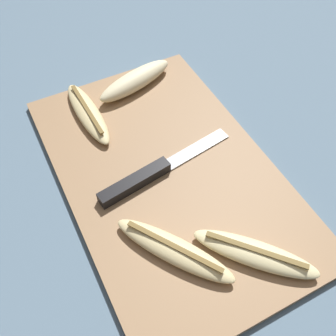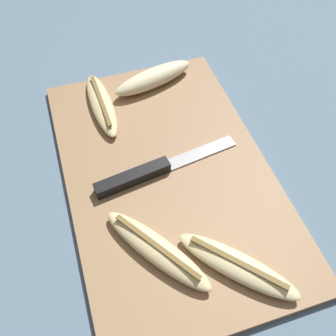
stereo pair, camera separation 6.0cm
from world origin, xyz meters
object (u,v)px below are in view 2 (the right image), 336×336
banana_mellow_near (102,104)px  banana_pale_long (153,78)px  banana_ripe_center (157,250)px  knife (144,173)px  banana_soft_right (237,266)px

banana_mellow_near → banana_pale_long: 0.11m
banana_pale_long → banana_ripe_center: (0.33, -0.09, -0.01)m
banana_mellow_near → banana_pale_long: (-0.03, 0.10, 0.01)m
knife → banana_pale_long: size_ratio=1.47×
knife → banana_ripe_center: bearing=-16.6°
knife → banana_pale_long: bearing=150.7°
banana_ripe_center → banana_soft_right: size_ratio=1.10×
banana_ripe_center → banana_soft_right: same height
banana_pale_long → banana_ripe_center: 0.34m
banana_ripe_center → banana_soft_right: 0.11m
banana_ripe_center → knife: bearing=172.1°
knife → banana_soft_right: bearing=13.5°
knife → banana_ripe_center: size_ratio=1.42×
banana_mellow_near → banana_ripe_center: 0.30m
banana_pale_long → banana_soft_right: banana_pale_long is taller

